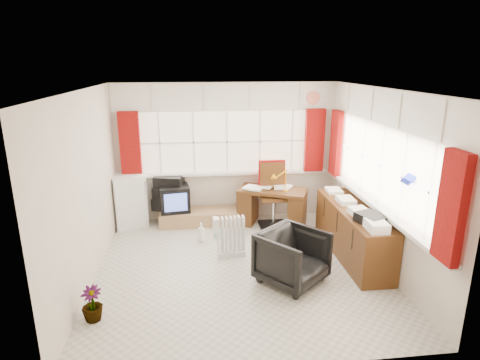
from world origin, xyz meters
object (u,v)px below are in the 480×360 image
object	(u,v)px
desk	(272,205)
tv_bench	(199,217)
task_chair	(273,192)
mini_fridge	(128,200)
credenza	(352,231)
crt_tv	(174,198)
desk_lamp	(286,176)
office_chair	(292,257)
radiator	(231,240)

from	to	relation	value
desk	tv_bench	xyz separation A→B (m)	(-1.31, 0.22, -0.25)
task_chair	mini_fridge	size ratio (longest dim) A/B	1.24
credenza	mini_fridge	world-z (taller)	mini_fridge
tv_bench	mini_fridge	xyz separation A→B (m)	(-1.25, 0.08, 0.34)
task_chair	tv_bench	distance (m)	1.42
crt_tv	mini_fridge	bearing A→B (deg)	177.94
desk_lamp	office_chair	bearing A→B (deg)	-99.57
desk_lamp	crt_tv	xyz separation A→B (m)	(-1.93, 0.40, -0.46)
desk	credenza	size ratio (longest dim) A/B	0.65
desk_lamp	credenza	size ratio (longest dim) A/B	0.19
desk_lamp	office_chair	world-z (taller)	desk_lamp
desk	tv_bench	size ratio (longest dim) A/B	0.93
credenza	task_chair	bearing A→B (deg)	125.72
credenza	office_chair	bearing A→B (deg)	-148.53
office_chair	credenza	size ratio (longest dim) A/B	0.39
desk	office_chair	size ratio (longest dim) A/B	1.66
office_chair	tv_bench	size ratio (longest dim) A/B	0.56
crt_tv	tv_bench	bearing A→B (deg)	-6.72
desk	credenza	world-z (taller)	credenza
office_chair	desk	bearing A→B (deg)	45.83
office_chair	desk_lamp	bearing A→B (deg)	39.60
task_chair	crt_tv	bearing A→B (deg)	172.36
office_chair	mini_fridge	distance (m)	3.33
desk	crt_tv	distance (m)	1.76
radiator	tv_bench	bearing A→B (deg)	109.00
crt_tv	mini_fridge	size ratio (longest dim) A/B	0.61
crt_tv	mini_fridge	xyz separation A→B (m)	(-0.82, 0.03, -0.02)
task_chair	radiator	distance (m)	1.48
tv_bench	mini_fridge	size ratio (longest dim) A/B	1.49
crt_tv	radiator	bearing A→B (deg)	-57.40
desk_lamp	task_chair	bearing A→B (deg)	137.69
desk_lamp	mini_fridge	bearing A→B (deg)	171.08
radiator	tv_bench	world-z (taller)	radiator
desk	credenza	bearing A→B (deg)	-53.21
desk	desk_lamp	world-z (taller)	desk_lamp
task_chair	mini_fridge	world-z (taller)	task_chair
desk	mini_fridge	world-z (taller)	mini_fridge
radiator	mini_fridge	world-z (taller)	mini_fridge
desk	crt_tv	bearing A→B (deg)	171.05
radiator	mini_fridge	distance (m)	2.23
task_chair	radiator	xyz separation A→B (m)	(-0.86, -1.15, -0.36)
desk	credenza	distance (m)	1.62
desk_lamp	mini_fridge	size ratio (longest dim) A/B	0.41
radiator	credenza	bearing A→B (deg)	-5.76
desk_lamp	radiator	world-z (taller)	desk_lamp
crt_tv	desk	bearing A→B (deg)	-8.95
crt_tv	desk_lamp	bearing A→B (deg)	-11.79
desk	office_chair	bearing A→B (deg)	-93.34
task_chair	credenza	xyz separation A→B (m)	(0.96, -1.34, -0.23)
credenza	crt_tv	distance (m)	3.13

